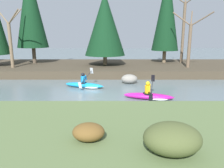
# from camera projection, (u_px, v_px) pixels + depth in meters

# --- Properties ---
(ground_plane) EXTENTS (90.00, 90.00, 0.00)m
(ground_plane) POSITION_uv_depth(u_px,v_px,m) (98.00, 96.00, 12.67)
(ground_plane) COLOR slate
(riverbank_near) EXTENTS (44.00, 6.59, 0.75)m
(riverbank_near) POSITION_uv_depth(u_px,v_px,m) (84.00, 149.00, 6.04)
(riverbank_near) COLOR #5B7042
(riverbank_near) RESTS_ON ground
(riverbank_far) EXTENTS (44.00, 8.56, 0.65)m
(riverbank_far) POSITION_uv_depth(u_px,v_px,m) (103.00, 68.00, 21.27)
(riverbank_far) COLOR #473D2D
(riverbank_far) RESTS_ON ground
(conifer_tree_mid_left) EXTENTS (3.00, 3.00, 9.12)m
(conifer_tree_mid_left) POSITION_uv_depth(u_px,v_px,m) (29.00, 8.00, 20.79)
(conifer_tree_mid_left) COLOR brown
(conifer_tree_mid_left) RESTS_ON riverbank_far
(conifer_tree_centre) EXTENTS (3.73, 3.73, 6.58)m
(conifer_tree_centre) POSITION_uv_depth(u_px,v_px,m) (104.00, 24.00, 19.80)
(conifer_tree_centre) COLOR #7A664C
(conifer_tree_centre) RESTS_ON riverbank_far
(conifer_tree_mid_right) EXTENTS (2.68, 2.68, 9.09)m
(conifer_tree_mid_right) POSITION_uv_depth(u_px,v_px,m) (166.00, 10.00, 21.48)
(conifer_tree_mid_right) COLOR #7A664C
(conifer_tree_mid_right) RESTS_ON riverbank_far
(bare_tree_upstream) EXTENTS (2.84, 2.81, 5.08)m
(bare_tree_upstream) POSITION_uv_depth(u_px,v_px,m) (10.00, 40.00, 18.53)
(bare_tree_upstream) COLOR #7A664C
(bare_tree_upstream) RESTS_ON riverbank_far
(bare_tree_mid_upstream) EXTENTS (2.74, 2.71, 4.89)m
(bare_tree_mid_upstream) POSITION_uv_depth(u_px,v_px,m) (189.00, 41.00, 18.75)
(bare_tree_mid_upstream) COLOR brown
(bare_tree_mid_upstream) RESTS_ON riverbank_far
(bare_tree_mid_downstream) EXTENTS (4.31, 4.26, 7.89)m
(bare_tree_mid_downstream) POSITION_uv_depth(u_px,v_px,m) (183.00, 25.00, 21.72)
(bare_tree_mid_downstream) COLOR brown
(bare_tree_mid_downstream) RESTS_ON riverbank_far
(shrub_clump_nearest) EXTENTS (0.85, 0.71, 0.46)m
(shrub_clump_nearest) POSITION_uv_depth(u_px,v_px,m) (88.00, 132.00, 5.73)
(shrub_clump_nearest) COLOR brown
(shrub_clump_nearest) RESTS_ON riverbank_near
(shrub_clump_second) EXTENTS (1.36, 1.13, 0.74)m
(shrub_clump_second) POSITION_uv_depth(u_px,v_px,m) (171.00, 138.00, 5.09)
(shrub_clump_second) COLOR #4C562D
(shrub_clump_second) RESTS_ON riverbank_near
(kayaker_lead) EXTENTS (2.79, 2.05, 1.20)m
(kayaker_lead) POSITION_uv_depth(u_px,v_px,m) (150.00, 96.00, 11.94)
(kayaker_lead) COLOR #C61999
(kayaker_lead) RESTS_ON ground
(kayaker_middle) EXTENTS (2.76, 2.03, 1.20)m
(kayaker_middle) POSITION_uv_depth(u_px,v_px,m) (85.00, 85.00, 14.53)
(kayaker_middle) COLOR #1993D6
(kayaker_middle) RESTS_ON ground
(boulder_midstream) EXTENTS (1.17, 0.92, 0.66)m
(boulder_midstream) POSITION_uv_depth(u_px,v_px,m) (128.00, 79.00, 15.82)
(boulder_midstream) COLOR gray
(boulder_midstream) RESTS_ON ground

